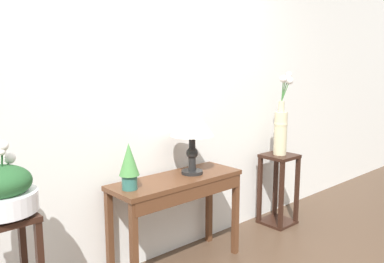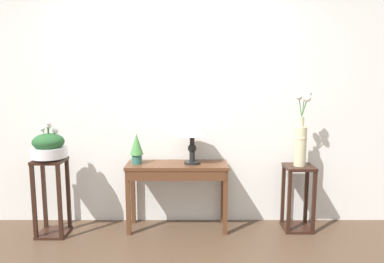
{
  "view_description": "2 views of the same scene",
  "coord_description": "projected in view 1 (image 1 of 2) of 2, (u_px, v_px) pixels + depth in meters",
  "views": [
    {
      "loc": [
        -1.82,
        -1.05,
        1.58
      ],
      "look_at": [
        0.3,
        1.3,
        1.03
      ],
      "focal_mm": 37.64,
      "sensor_mm": 36.0,
      "label": 1
    },
    {
      "loc": [
        0.21,
        -2.52,
        1.63
      ],
      "look_at": [
        0.22,
        1.15,
        1.07
      ],
      "focal_mm": 34.03,
      "sensor_mm": 36.0,
      "label": 2
    }
  ],
  "objects": [
    {
      "name": "back_wall_with_art",
      "position": [
        147.0,
        86.0,
        3.08
      ],
      "size": [
        9.0,
        0.1,
        2.8
      ],
      "color": "silver",
      "rests_on": "ground"
    },
    {
      "name": "potted_plant_on_console",
      "position": [
        129.0,
        164.0,
        2.72
      ],
      "size": [
        0.14,
        0.14,
        0.32
      ],
      "color": "#2D665B",
      "rests_on": "console_table"
    },
    {
      "name": "table_lamp",
      "position": [
        192.0,
        124.0,
        3.07
      ],
      "size": [
        0.34,
        0.34,
        0.53
      ],
      "color": "black",
      "rests_on": "console_table"
    },
    {
      "name": "console_table",
      "position": [
        179.0,
        193.0,
        3.03
      ],
      "size": [
        1.06,
        0.38,
        0.72
      ],
      "color": "#56331E",
      "rests_on": "ground"
    },
    {
      "name": "planter_bowl_wide_left",
      "position": [
        1.0,
        190.0,
        2.04
      ],
      "size": [
        0.36,
        0.36,
        0.39
      ],
      "color": "silver",
      "rests_on": "pedestal_stand_left"
    },
    {
      "name": "flower_vase_tall_right",
      "position": [
        281.0,
        124.0,
        3.82
      ],
      "size": [
        0.17,
        0.15,
        0.79
      ],
      "color": "beige",
      "rests_on": "pedestal_stand_right"
    },
    {
      "name": "pedestal_stand_right",
      "position": [
        278.0,
        189.0,
        3.93
      ],
      "size": [
        0.3,
        0.3,
        0.7
      ],
      "color": "black",
      "rests_on": "ground"
    }
  ]
}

